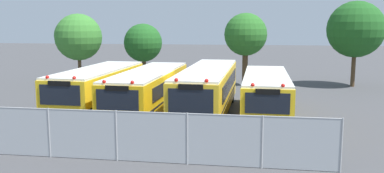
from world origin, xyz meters
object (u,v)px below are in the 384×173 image
school_bus_0 (99,87)px  tree_3 (357,28)px  tree_0 (77,37)px  school_bus_2 (208,89)px  tree_1 (142,43)px  tree_2 (246,35)px  school_bus_1 (149,89)px  school_bus_3 (266,93)px

school_bus_0 → tree_3: 21.20m
tree_0 → tree_3: tree_3 is taller
school_bus_2 → tree_1: bearing=-58.1°
school_bus_0 → tree_2: (8.28, 11.26, 2.84)m
school_bus_1 → tree_3: size_ratio=1.54×
tree_2 → tree_3: (8.79, 0.87, 0.49)m
school_bus_1 → tree_2: bearing=-113.9°
tree_2 → tree_3: 8.85m
school_bus_2 → tree_2: tree_2 is taller
school_bus_1 → school_bus_3: bearing=179.0°
school_bus_3 → tree_1: 15.87m
school_bus_1 → tree_3: (14.03, 12.18, 3.37)m
tree_1 → tree_3: size_ratio=0.74×
school_bus_2 → tree_1: tree_1 is taller
school_bus_1 → school_bus_2: bearing=179.8°
school_bus_2 → tree_0: (-12.71, 11.07, 2.53)m
school_bus_1 → tree_0: size_ratio=1.78×
school_bus_1 → school_bus_3: school_bus_1 is taller
school_bus_1 → tree_0: 14.64m
school_bus_1 → school_bus_3: size_ratio=1.14×
tree_0 → school_bus_0: bearing=-60.2°
school_bus_1 → school_bus_3: 6.61m
school_bus_0 → school_bus_1: size_ratio=0.90×
tree_1 → tree_3: 17.73m
school_bus_0 → school_bus_2: bearing=180.0°
tree_2 → tree_1: bearing=177.5°
tree_0 → tree_1: size_ratio=1.16×
school_bus_1 → tree_3: bearing=-138.1°
school_bus_2 → school_bus_3: bearing=178.1°
school_bus_3 → school_bus_2: bearing=-2.3°
school_bus_2 → tree_2: 11.85m
school_bus_0 → tree_2: tree_2 is taller
tree_3 → tree_2: bearing=-174.4°
school_bus_1 → tree_1: 12.43m
school_bus_0 → tree_2: 14.26m
school_bus_3 → tree_1: tree_1 is taller
school_bus_2 → tree_1: 13.86m
school_bus_2 → tree_2: (1.83, 11.38, 2.76)m
school_bus_3 → tree_2: 11.98m
school_bus_0 → school_bus_3: (9.64, -0.28, -0.06)m
tree_0 → school_bus_1: bearing=-49.8°
school_bus_0 → tree_3: bearing=-143.5°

